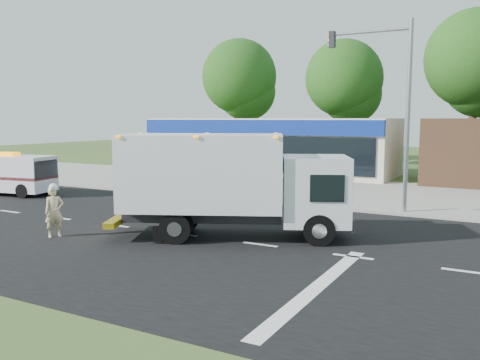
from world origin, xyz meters
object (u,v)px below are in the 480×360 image
at_px(emergency_worker, 54,211).
at_px(ambulance_van, 11,173).
at_px(traffic_signal_pole, 393,96).
at_px(ems_box_truck, 228,178).

xyz_separation_m(emergency_worker, ambulance_van, (-9.66, 5.72, 0.23)).
height_order(emergency_worker, traffic_signal_pole, traffic_signal_pole).
height_order(emergency_worker, ambulance_van, ambulance_van).
bearing_deg(emergency_worker, ems_box_truck, -35.51).
relative_size(emergency_worker, ambulance_van, 0.37).
height_order(ambulance_van, traffic_signal_pole, traffic_signal_pole).
height_order(ems_box_truck, traffic_signal_pole, traffic_signal_pole).
relative_size(ambulance_van, traffic_signal_pole, 0.63).
xyz_separation_m(ems_box_truck, traffic_signal_pole, (3.79, 7.15, 2.91)).
distance_m(ambulance_van, traffic_signal_pole, 19.47).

